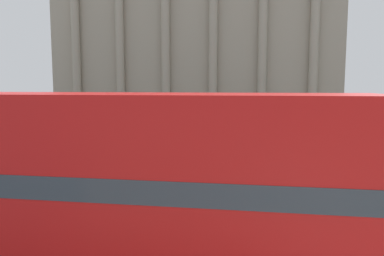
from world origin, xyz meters
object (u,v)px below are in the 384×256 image
at_px(traffic_light_mid, 222,128).
at_px(pedestrian_blue, 80,169).
at_px(traffic_light_near, 352,154).
at_px(pedestrian_white, 222,123).
at_px(pedestrian_black, 285,122).
at_px(pedestrian_red, 287,142).
at_px(traffic_light_far, 369,120).
at_px(double_decker_bus, 111,182).
at_px(plaza_building_left, 199,15).

bearing_deg(traffic_light_mid, pedestrian_blue, -141.66).
bearing_deg(traffic_light_near, pedestrian_white, 103.35).
bearing_deg(pedestrian_black, pedestrian_red, 56.02).
bearing_deg(pedestrian_black, traffic_light_far, 82.98).
distance_m(pedestrian_black, pedestrian_white, 5.84).
relative_size(double_decker_bus, traffic_light_mid, 3.12).
height_order(plaza_building_left, traffic_light_mid, plaza_building_left).
height_order(double_decker_bus, pedestrian_red, double_decker_bus).
distance_m(plaza_building_left, traffic_light_mid, 30.16).
bearing_deg(double_decker_bus, pedestrian_black, 74.57).
bearing_deg(traffic_light_far, pedestrian_blue, -142.95).
relative_size(traffic_light_far, pedestrian_white, 2.00).
relative_size(traffic_light_mid, pedestrian_red, 2.14).
height_order(plaza_building_left, pedestrian_white, plaza_building_left).
height_order(plaza_building_left, traffic_light_near, plaza_building_left).
height_order(traffic_light_mid, pedestrian_red, traffic_light_mid).
height_order(traffic_light_mid, pedestrian_black, traffic_light_mid).
distance_m(plaza_building_left, traffic_light_far, 27.62).
distance_m(double_decker_bus, pedestrian_black, 28.81).
bearing_deg(traffic_light_mid, double_decker_bus, -97.42).
bearing_deg(plaza_building_left, pedestrian_blue, -90.83).
bearing_deg(traffic_light_far, pedestrian_red, -160.87).
relative_size(double_decker_bus, plaza_building_left, 0.34).
bearing_deg(pedestrian_white, traffic_light_far, 132.34).
xyz_separation_m(plaza_building_left, traffic_light_far, (14.00, -21.22, -10.81)).
relative_size(traffic_light_near, pedestrian_white, 2.26).
bearing_deg(traffic_light_far, pedestrian_white, 138.20).
relative_size(traffic_light_mid, traffic_light_far, 1.04).
height_order(double_decker_bus, traffic_light_far, double_decker_bus).
relative_size(pedestrian_black, pedestrian_white, 1.06).
distance_m(traffic_light_far, pedestrian_black, 11.25).
bearing_deg(pedestrian_blue, pedestrian_red, -68.66).
bearing_deg(plaza_building_left, pedestrian_white, -72.16).
bearing_deg(plaza_building_left, double_decker_bus, -84.67).
xyz_separation_m(traffic_light_near, pedestrian_red, (-0.64, 12.33, -1.54)).
bearing_deg(pedestrian_white, traffic_light_near, 97.49).
distance_m(pedestrian_blue, pedestrian_white, 20.40).
bearing_deg(traffic_light_mid, pedestrian_white, 94.39).
height_order(pedestrian_white, pedestrian_red, pedestrian_white).
xyz_separation_m(plaza_building_left, pedestrian_black, (9.63, -10.93, -11.98)).
relative_size(traffic_light_mid, pedestrian_white, 2.09).
bearing_deg(double_decker_bus, traffic_light_mid, 79.14).
distance_m(plaza_building_left, pedestrian_black, 18.86).
height_order(pedestrian_black, pedestrian_red, pedestrian_black).
height_order(double_decker_bus, traffic_light_near, double_decker_bus).
bearing_deg(pedestrian_white, traffic_light_mid, 88.53).
xyz_separation_m(pedestrian_black, pedestrian_blue, (-10.09, -21.21, -0.06)).
relative_size(traffic_light_far, pedestrian_black, 1.89).
bearing_deg(pedestrian_white, pedestrian_black, -173.02).
bearing_deg(pedestrian_red, double_decker_bus, 126.44).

